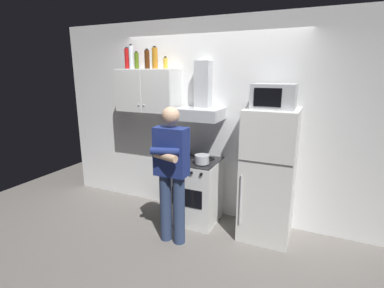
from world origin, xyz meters
name	(u,v)px	position (x,y,z in m)	size (l,w,h in m)	color
ground_plane	(192,228)	(0.00, 0.00, 0.00)	(7.00, 7.00, 0.00)	slate
back_wall_tiled	(210,121)	(0.00, 0.60, 1.35)	(4.80, 0.10, 2.70)	white
upper_cabinet	(148,91)	(-0.85, 0.37, 1.75)	(0.90, 0.37, 0.60)	silver
stove_oven	(196,190)	(-0.05, 0.25, 0.43)	(0.60, 0.62, 0.87)	white
range_hood	(200,104)	(-0.05, 0.38, 1.60)	(0.60, 0.44, 0.75)	#B7BABF
refrigerator	(268,175)	(0.90, 0.25, 0.80)	(0.60, 0.62, 1.60)	white
microwave	(274,96)	(0.90, 0.27, 1.74)	(0.48, 0.37, 0.28)	#B7BABF
person_standing	(171,171)	(-0.10, -0.36, 0.90)	(0.38, 0.33, 1.64)	navy
cooking_pot	(202,159)	(0.08, 0.13, 0.93)	(0.29, 0.19, 0.11)	#B7BABF
bottle_liquor_amber	(155,58)	(-0.71, 0.35, 2.19)	(0.08, 0.08, 0.29)	#B7721E
bottle_olive_oil	(137,61)	(-1.01, 0.36, 2.16)	(0.06, 0.06, 0.24)	#4C6B19
bottle_vodka_clear	(131,57)	(-1.09, 0.34, 2.21)	(0.06, 0.06, 0.33)	silver
bottle_rum_dark	(147,59)	(-0.85, 0.39, 2.18)	(0.07, 0.07, 0.27)	#47230F
bottle_spice_jar	(165,63)	(-0.57, 0.39, 2.12)	(0.06, 0.06, 0.16)	gold
bottle_soda_red	(127,59)	(-1.17, 0.36, 2.19)	(0.07, 0.07, 0.29)	red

